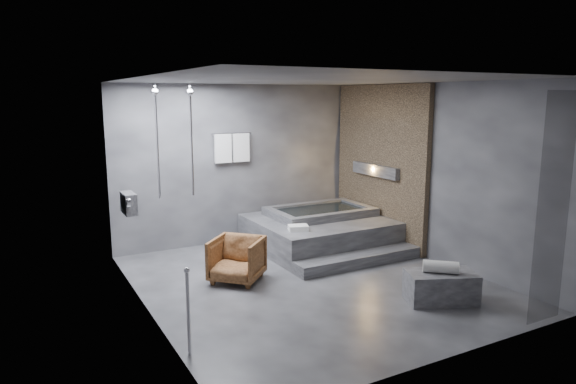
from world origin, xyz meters
TOP-DOWN VIEW (x-y plane):
  - room at (0.40, 0.24)m, footprint 5.00×5.04m
  - tub_deck at (1.05, 1.45)m, footprint 2.20×2.00m
  - tub_step at (1.05, 0.27)m, footprint 2.20×0.36m
  - concrete_bench at (1.11, -1.39)m, footprint 0.98×0.78m
  - driftwood_chair at (-0.89, 0.55)m, footprint 0.97×0.97m
  - rolled_towel at (1.08, -1.40)m, footprint 0.43×0.41m
  - deck_towel at (0.33, 0.93)m, footprint 0.36×0.31m

SIDE VIEW (x-z plane):
  - tub_step at x=1.05m, z-range 0.00..0.18m
  - concrete_bench at x=1.11m, z-range 0.00..0.39m
  - tub_deck at x=1.05m, z-range 0.00..0.50m
  - driftwood_chair at x=-0.89m, z-range 0.00..0.63m
  - rolled_towel at x=1.08m, z-range 0.39..0.54m
  - deck_towel at x=0.33m, z-range 0.50..0.58m
  - room at x=0.40m, z-range 0.32..3.14m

